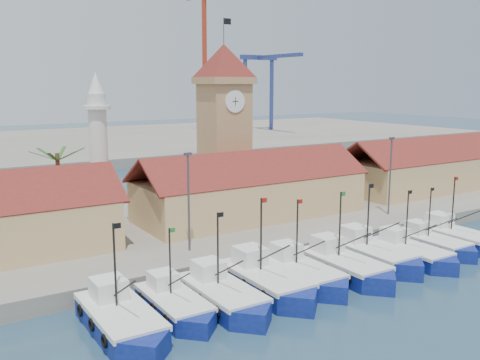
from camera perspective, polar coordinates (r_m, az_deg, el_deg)
ground at (r=47.79m, az=14.68°, el=-10.36°), size 400.00×400.00×0.00m
quay at (r=65.48m, az=-0.76°, el=-3.72°), size 140.00×32.00×1.50m
terminal at (r=144.93m, az=-18.82°, el=3.54°), size 240.00×80.00×2.00m
boat_0 at (r=37.80m, az=-12.47°, el=-14.61°), size 3.80×10.40×7.87m
boat_1 at (r=39.92m, az=-6.86°, el=-13.23°), size 3.24×8.86×6.71m
boat_2 at (r=40.91m, az=-1.69°, el=-12.43°), size 3.64×9.97×7.54m
boat_3 at (r=43.50m, az=2.96°, el=-10.95°), size 3.89×10.65×8.06m
boat_4 at (r=45.68m, az=6.74°, el=-10.03°), size 3.61×9.88×7.48m
boat_5 at (r=47.86m, az=11.24°, el=-9.16°), size 3.76×10.29×7.78m
boat_6 at (r=51.45m, az=14.11°, el=-7.88°), size 3.80×10.42×7.89m
boat_7 at (r=53.24m, az=17.91°, el=-7.55°), size 3.43×9.39×7.10m
boat_8 at (r=57.10m, az=20.03°, el=-6.51°), size 3.25×8.90×6.73m
boat_9 at (r=59.93m, az=22.26°, el=-5.79°), size 3.62×9.93×7.51m
hall_center at (r=61.46m, az=1.18°, el=-1.55°), size 27.04×10.13×7.61m
hall_right at (r=83.19m, az=19.93°, el=0.95°), size 31.20×10.13×7.61m
clock_tower at (r=65.41m, az=-1.70°, el=6.22°), size 5.80×5.80×22.70m
minaret at (r=61.37m, az=-14.84°, el=3.53°), size 3.00×3.00×16.30m
palm_tree at (r=58.66m, az=-18.76°, el=-0.42°), size 5.60×5.03×8.39m
lamp_posts at (r=54.91m, az=6.22°, el=-0.38°), size 80.70×0.25×9.03m
crane_red_right at (r=153.28m, az=-3.61°, el=14.40°), size 1.00×31.19×46.59m
gantry at (r=166.72m, az=2.66°, el=11.44°), size 13.00×22.00×23.20m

